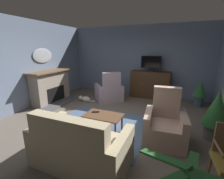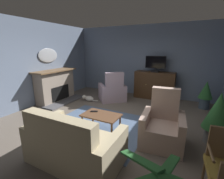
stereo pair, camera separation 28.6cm
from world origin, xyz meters
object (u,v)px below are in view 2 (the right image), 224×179
at_px(tv_remote, 94,111).
at_px(potted_plant_leafy_by_curtain, 218,116).
at_px(fireplace, 56,86).
at_px(television, 155,64).
at_px(coffee_table, 101,117).
at_px(armchair_facing_sofa, 112,92).
at_px(wall_mirror_oval, 48,55).
at_px(armchair_by_fireplace, 162,127).
at_px(sofa_floral, 73,145).
at_px(potted_plant_on_hearth_side, 206,93).
at_px(cat, 88,98).
at_px(tv_cabinet, 154,86).

height_order(tv_remote, potted_plant_leafy_by_curtain, potted_plant_leafy_by_curtain).
bearing_deg(fireplace, television, 30.11).
height_order(coffee_table, armchair_facing_sofa, armchair_facing_sofa).
relative_size(fireplace, potted_plant_leafy_by_curtain, 1.55).
relative_size(wall_mirror_oval, armchair_facing_sofa, 0.66).
distance_m(fireplace, armchair_by_fireplace, 4.19).
height_order(armchair_facing_sofa, potted_plant_leafy_by_curtain, armchair_facing_sofa).
bearing_deg(sofa_floral, fireplace, 139.88).
height_order(wall_mirror_oval, television, wall_mirror_oval).
height_order(wall_mirror_oval, potted_plant_on_hearth_side, wall_mirror_oval).
height_order(fireplace, armchair_by_fireplace, fireplace).
xyz_separation_m(wall_mirror_oval, tv_remote, (2.74, -1.23, -1.20)).
relative_size(sofa_floral, cat, 2.34).
bearing_deg(sofa_floral, armchair_facing_sofa, 105.59).
relative_size(wall_mirror_oval, tv_cabinet, 0.57).
height_order(coffee_table, sofa_floral, sofa_floral).
bearing_deg(armchair_facing_sofa, tv_cabinet, 34.90).
height_order(armchair_facing_sofa, potted_plant_on_hearth_side, armchair_facing_sofa).
relative_size(wall_mirror_oval, cat, 1.24).
relative_size(armchair_by_fireplace, cat, 1.66).
distance_m(television, potted_plant_on_hearth_side, 1.94).
relative_size(coffee_table, potted_plant_leafy_by_curtain, 0.79).
xyz_separation_m(armchair_by_fireplace, armchair_facing_sofa, (-2.18, 2.04, -0.02)).
xyz_separation_m(coffee_table, potted_plant_leafy_by_curtain, (2.30, 0.73, 0.21)).
relative_size(armchair_by_fireplace, potted_plant_on_hearth_side, 1.23).
height_order(tv_cabinet, television, television).
relative_size(television, cat, 1.10).
relative_size(tv_cabinet, armchair_facing_sofa, 1.16).
relative_size(potted_plant_leafy_by_curtain, cat, 1.61).
relative_size(fireplace, sofa_floral, 1.07).
relative_size(tv_remote, potted_plant_on_hearth_side, 0.19).
bearing_deg(television, wall_mirror_oval, -151.70).
distance_m(fireplace, wall_mirror_oval, 1.15).
bearing_deg(fireplace, cat, 22.93).
distance_m(wall_mirror_oval, tv_cabinet, 4.13).
bearing_deg(cat, sofa_floral, -59.10).
bearing_deg(armchair_by_fireplace, armchair_facing_sofa, 136.85).
distance_m(fireplace, potted_plant_leafy_by_curtain, 5.06).
bearing_deg(wall_mirror_oval, coffee_table, -23.52).
xyz_separation_m(fireplace, tv_cabinet, (3.22, 1.92, -0.05)).
relative_size(television, potted_plant_leafy_by_curtain, 0.68).
relative_size(wall_mirror_oval, tv_remote, 4.99).
relative_size(tv_cabinet, tv_remote, 8.81).
distance_m(wall_mirror_oval, potted_plant_leafy_by_curtain, 5.41).
relative_size(wall_mirror_oval, potted_plant_leafy_by_curtain, 0.77).
xyz_separation_m(tv_remote, potted_plant_on_hearth_side, (2.45, 2.80, 0.05)).
bearing_deg(tv_remote, fireplace, 127.39).
bearing_deg(armchair_by_fireplace, sofa_floral, -134.11).
height_order(potted_plant_on_hearth_side, cat, potted_plant_on_hearth_side).
bearing_deg(coffee_table, cat, 132.54).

